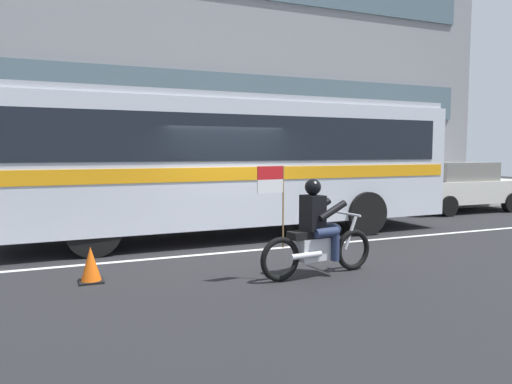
# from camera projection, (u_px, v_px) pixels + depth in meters

# --- Properties ---
(ground_plane) EXTENTS (60.00, 60.00, 0.00)m
(ground_plane) POSITION_uv_depth(u_px,v_px,m) (227.00, 246.00, 10.03)
(ground_plane) COLOR black
(sidewalk_curb) EXTENTS (28.00, 3.80, 0.15)m
(sidewalk_curb) POSITION_uv_depth(u_px,v_px,m) (173.00, 214.00, 14.71)
(sidewalk_curb) COLOR #B7B2A8
(sidewalk_curb) RESTS_ON ground_plane
(lane_center_stripe) EXTENTS (26.60, 0.14, 0.01)m
(lane_center_stripe) POSITION_uv_depth(u_px,v_px,m) (237.00, 251.00, 9.48)
(lane_center_stripe) COLOR silver
(lane_center_stripe) RESTS_ON ground_plane
(office_building_facade) EXTENTS (28.00, 0.89, 11.71)m
(office_building_facade) POSITION_uv_depth(u_px,v_px,m) (155.00, 39.00, 16.32)
(office_building_facade) COLOR gray
(office_building_facade) RESTS_ON ground_plane
(transit_bus) EXTENTS (10.61, 2.83, 3.22)m
(transit_bus) POSITION_uv_depth(u_px,v_px,m) (234.00, 156.00, 11.20)
(transit_bus) COLOR silver
(transit_bus) RESTS_ON ground_plane
(motorcycle_with_rider) EXTENTS (2.19, 0.66, 1.78)m
(motorcycle_with_rider) POSITION_uv_depth(u_px,v_px,m) (317.00, 235.00, 7.60)
(motorcycle_with_rider) COLOR black
(motorcycle_with_rider) RESTS_ON ground_plane
(parked_hatchback_downstreet) EXTENTS (4.36, 1.89, 1.64)m
(parked_hatchback_downstreet) POSITION_uv_depth(u_px,v_px,m) (459.00, 186.00, 15.82)
(parked_hatchback_downstreet) COLOR silver
(parked_hatchback_downstreet) RESTS_ON ground_plane
(fire_hydrant) EXTENTS (0.22, 0.30, 0.75)m
(fire_hydrant) POSITION_uv_depth(u_px,v_px,m) (185.00, 202.00, 14.05)
(fire_hydrant) COLOR red
(fire_hydrant) RESTS_ON sidewalk_curb
(traffic_cone) EXTENTS (0.36, 0.36, 0.55)m
(traffic_cone) POSITION_uv_depth(u_px,v_px,m) (91.00, 266.00, 7.25)
(traffic_cone) COLOR #EA590F
(traffic_cone) RESTS_ON ground_plane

